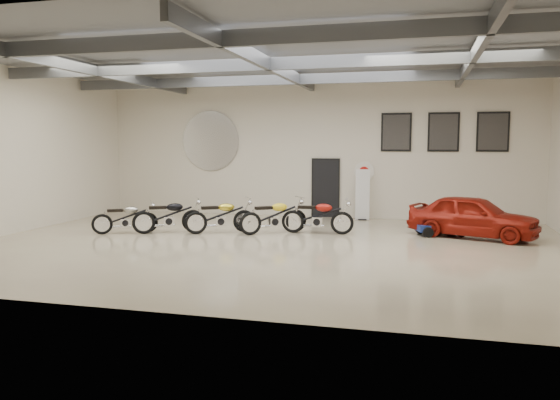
% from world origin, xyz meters
% --- Properties ---
extents(floor, '(16.00, 12.00, 0.01)m').
position_xyz_m(floor, '(0.00, 0.00, 0.00)').
color(floor, '#C0B593').
rests_on(floor, ground).
extents(ceiling, '(16.00, 12.00, 0.01)m').
position_xyz_m(ceiling, '(0.00, 0.00, 5.00)').
color(ceiling, slate).
rests_on(ceiling, back_wall).
extents(back_wall, '(16.00, 0.02, 5.00)m').
position_xyz_m(back_wall, '(0.00, 6.00, 2.50)').
color(back_wall, beige).
rests_on(back_wall, floor).
extents(left_wall, '(0.02, 12.00, 5.00)m').
position_xyz_m(left_wall, '(-8.00, 0.00, 2.50)').
color(left_wall, beige).
rests_on(left_wall, floor).
extents(ceiling_beams, '(15.80, 11.80, 0.32)m').
position_xyz_m(ceiling_beams, '(0.00, 0.00, 4.75)').
color(ceiling_beams, '#56595E').
rests_on(ceiling_beams, ceiling).
extents(door, '(0.92, 0.08, 2.10)m').
position_xyz_m(door, '(0.50, 5.95, 1.05)').
color(door, black).
rests_on(door, back_wall).
extents(logo_plaque, '(2.30, 0.06, 1.16)m').
position_xyz_m(logo_plaque, '(-4.00, 5.95, 2.80)').
color(logo_plaque, silver).
rests_on(logo_plaque, back_wall).
extents(poster_left, '(1.05, 0.08, 1.35)m').
position_xyz_m(poster_left, '(3.00, 5.96, 3.10)').
color(poster_left, black).
rests_on(poster_left, back_wall).
extents(poster_mid, '(1.05, 0.08, 1.35)m').
position_xyz_m(poster_mid, '(4.60, 5.96, 3.10)').
color(poster_mid, black).
rests_on(poster_mid, back_wall).
extents(poster_right, '(1.05, 0.08, 1.35)m').
position_xyz_m(poster_right, '(6.20, 5.96, 3.10)').
color(poster_right, black).
rests_on(poster_right, back_wall).
extents(oil_sign, '(0.72, 0.10, 0.72)m').
position_xyz_m(oil_sign, '(1.90, 5.95, 1.70)').
color(oil_sign, white).
rests_on(oil_sign, back_wall).
extents(banner_stand, '(0.52, 0.28, 1.83)m').
position_xyz_m(banner_stand, '(1.90, 5.50, 0.91)').
color(banner_stand, white).
rests_on(banner_stand, floor).
extents(motorcycle_silver, '(1.93, 1.49, 0.99)m').
position_xyz_m(motorcycle_silver, '(-4.73, 0.79, 0.49)').
color(motorcycle_silver, silver).
rests_on(motorcycle_silver, floor).
extents(motorcycle_black, '(2.14, 1.64, 1.09)m').
position_xyz_m(motorcycle_black, '(-3.51, 1.22, 0.55)').
color(motorcycle_black, silver).
rests_on(motorcycle_black, floor).
extents(motorcycle_gold, '(2.14, 1.62, 1.09)m').
position_xyz_m(motorcycle_gold, '(-1.97, 1.58, 0.55)').
color(motorcycle_gold, silver).
rests_on(motorcycle_gold, floor).
extents(motorcycle_yellow, '(2.08, 1.84, 1.11)m').
position_xyz_m(motorcycle_yellow, '(-0.38, 1.89, 0.55)').
color(motorcycle_yellow, silver).
rests_on(motorcycle_yellow, floor).
extents(motorcycle_red, '(2.16, 0.75, 1.11)m').
position_xyz_m(motorcycle_red, '(0.90, 2.20, 0.55)').
color(motorcycle_red, silver).
rests_on(motorcycle_red, floor).
extents(go_kart, '(1.89, 1.29, 0.63)m').
position_xyz_m(go_kart, '(4.63, 2.85, 0.31)').
color(go_kart, navy).
rests_on(go_kart, floor).
extents(vintage_car, '(2.63, 3.90, 1.23)m').
position_xyz_m(vintage_car, '(5.38, 2.72, 0.62)').
color(vintage_car, maroon).
rests_on(vintage_car, floor).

